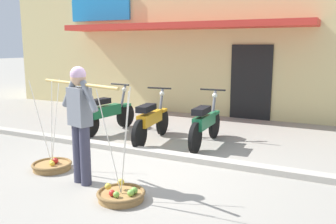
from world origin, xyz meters
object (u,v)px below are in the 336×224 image
fruit_basket_left_side (52,165)px  motorcycle_nearest_shop (107,113)px  fruit_basket_right_side (121,194)px  fruit_vendor (80,117)px  motorcycle_second_in_row (151,120)px  motorcycle_third_in_row (205,123)px

fruit_basket_left_side → motorcycle_nearest_shop: size_ratio=0.80×
fruit_basket_left_side → fruit_basket_right_side: 1.72m
fruit_vendor → fruit_basket_right_side: size_ratio=1.17×
motorcycle_second_in_row → motorcycle_third_in_row: (1.10, 0.23, 0.00)m
fruit_vendor → motorcycle_third_in_row: 2.88m
fruit_vendor → fruit_basket_left_side: bearing=163.8°
motorcycle_nearest_shop → motorcycle_third_in_row: 2.40m
motorcycle_second_in_row → fruit_basket_right_side: bearing=-68.7°
fruit_basket_right_side → motorcycle_third_in_row: 2.96m
fruit_basket_right_side → motorcycle_third_in_row: bearing=89.0°
fruit_basket_left_side → motorcycle_third_in_row: bearing=55.3°
fruit_vendor → fruit_basket_left_side: size_ratio=1.17×
motorcycle_nearest_shop → motorcycle_third_in_row: (2.40, -0.02, 0.00)m
fruit_vendor → motorcycle_third_in_row: size_ratio=0.93×
fruit_basket_left_side → motorcycle_third_in_row: 3.01m
motorcycle_nearest_shop → motorcycle_second_in_row: size_ratio=1.00×
motorcycle_second_in_row → motorcycle_third_in_row: bearing=12.1°
fruit_basket_left_side → fruit_basket_right_side: bearing=-16.2°
fruit_vendor → motorcycle_second_in_row: 2.53m
fruit_basket_left_side → motorcycle_nearest_shop: fruit_basket_left_side is taller
fruit_vendor → fruit_basket_right_side: bearing=-16.2°
motorcycle_nearest_shop → motorcycle_second_in_row: 1.32m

